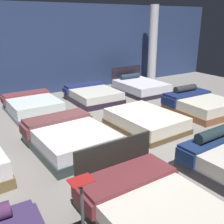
{
  "coord_description": "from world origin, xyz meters",
  "views": [
    {
      "loc": [
        -3.39,
        -5.18,
        2.9
      ],
      "look_at": [
        0.35,
        0.7,
        0.48
      ],
      "focal_mm": 43.01,
      "sensor_mm": 36.0,
      "label": 1
    }
  ],
  "objects": [
    {
      "name": "bed_9",
      "position": [
        -1.1,
        3.2,
        0.24
      ],
      "size": [
        1.61,
        1.92,
        0.53
      ],
      "rotation": [
        0.0,
        0.0,
        0.01
      ],
      "color": "#52525E",
      "rests_on": "ground_plane"
    },
    {
      "name": "showroom_back_wall",
      "position": [
        0.0,
        5.25,
        1.75
      ],
      "size": [
        18.0,
        0.06,
        3.5
      ],
      "primitive_type": "cube",
      "color": "navy",
      "rests_on": "ground_plane"
    },
    {
      "name": "ground_plane",
      "position": [
        0.0,
        0.0,
        -0.01
      ],
      "size": [
        18.0,
        18.0,
        0.02
      ],
      "primitive_type": "cube",
      "color": "gray"
    },
    {
      "name": "bed_1",
      "position": [
        -1.14,
        -2.7,
        0.24
      ],
      "size": [
        1.71,
        2.1,
        0.96
      ],
      "rotation": [
        0.0,
        0.0,
        0.02
      ],
      "color": "black",
      "rests_on": "ground_plane"
    },
    {
      "name": "bed_10",
      "position": [
        1.17,
        3.27,
        0.23
      ],
      "size": [
        1.69,
        1.96,
        0.53
      ],
      "rotation": [
        0.0,
        0.0,
        -0.01
      ],
      "color": "black",
      "rests_on": "ground_plane"
    },
    {
      "name": "bed_6",
      "position": [
        1.14,
        0.2,
        0.22
      ],
      "size": [
        1.61,
        2.16,
        0.44
      ],
      "rotation": [
        0.0,
        0.0,
        0.04
      ],
      "color": "brown",
      "rests_on": "ground_plane"
    },
    {
      "name": "bed_7",
      "position": [
        3.43,
        0.28,
        0.27
      ],
      "size": [
        1.75,
        1.93,
        0.79
      ],
      "rotation": [
        0.0,
        0.0,
        -0.02
      ],
      "color": "brown",
      "rests_on": "ground_plane"
    },
    {
      "name": "bed_5",
      "position": [
        -1.14,
        0.19,
        0.27
      ],
      "size": [
        1.77,
        2.19,
        0.59
      ],
      "rotation": [
        0.0,
        0.0,
        0.04
      ],
      "color": "#2A3335",
      "rests_on": "ground_plane"
    },
    {
      "name": "bed_11",
      "position": [
        3.38,
        3.31,
        0.24
      ],
      "size": [
        1.6,
        2.09,
        0.96
      ],
      "rotation": [
        0.0,
        0.0,
        -0.0
      ],
      "color": "black",
      "rests_on": "ground_plane"
    },
    {
      "name": "support_pillar",
      "position": [
        4.94,
        4.43,
        1.75
      ],
      "size": [
        0.4,
        0.4,
        3.5
      ],
      "primitive_type": "cylinder",
      "color": "silver",
      "rests_on": "ground_plane"
    }
  ]
}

